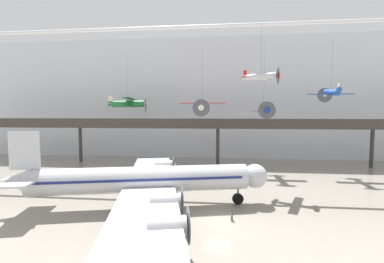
{
  "coord_description": "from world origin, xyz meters",
  "views": [
    {
      "loc": [
        0.12,
        -24.97,
        10.72
      ],
      "look_at": [
        -3.16,
        6.76,
        8.46
      ],
      "focal_mm": 24.0,
      "sensor_mm": 36.0,
      "label": 1
    }
  ],
  "objects": [
    {
      "name": "airliner_silver_main",
      "position": [
        -8.45,
        2.53,
        3.24
      ],
      "size": [
        29.37,
        33.86,
        8.87
      ],
      "rotation": [
        0.0,
        0.0,
        0.23
      ],
      "color": "silver",
      "rests_on": "ground"
    },
    {
      "name": "hangar_back_wall",
      "position": [
        0.0,
        37.8,
        14.32
      ],
      "size": [
        140.0,
        3.0,
        28.64
      ],
      "color": "silver",
      "rests_on": "ground"
    },
    {
      "name": "ceiling_truss_beam",
      "position": [
        0.0,
        14.57,
        23.76
      ],
      "size": [
        120.0,
        0.6,
        0.6
      ],
      "color": "silver"
    },
    {
      "name": "suspended_plane_white_twin",
      "position": [
        7.97,
        21.14,
        11.04
      ],
      "size": [
        8.01,
        6.54,
        13.29
      ],
      "rotation": [
        0.0,
        0.0,
        4.72
      ],
      "color": "silver"
    },
    {
      "name": "suspended_plane_silver_racer",
      "position": [
        5.95,
        11.77,
        15.81
      ],
      "size": [
        5.32,
        6.12,
        8.68
      ],
      "rotation": [
        0.0,
        0.0,
        5.88
      ],
      "color": "silver"
    },
    {
      "name": "suspended_plane_green_biplane",
      "position": [
        -18.81,
        27.46,
        12.76
      ],
      "size": [
        8.24,
        9.98,
        12.29
      ],
      "rotation": [
        0.0,
        0.0,
        0.19
      ],
      "color": "#1E6B33"
    },
    {
      "name": "mezzanine_walkway",
      "position": [
        0.0,
        27.56,
        8.02
      ],
      "size": [
        110.0,
        3.2,
        9.67
      ],
      "color": "#38332D",
      "rests_on": "ground"
    },
    {
      "name": "ground_plane",
      "position": [
        0.0,
        0.0,
        0.0
      ],
      "size": [
        260.0,
        260.0,
        0.0
      ],
      "primitive_type": "plane",
      "color": "gray"
    },
    {
      "name": "info_sign_pedestal",
      "position": [
        1.52,
        0.29,
        0.46
      ],
      "size": [
        0.19,
        0.78,
        1.24
      ],
      "rotation": [
        0.0,
        0.0,
        0.08
      ],
      "color": "#4C4C51",
      "rests_on": "ground"
    },
    {
      "name": "suspended_plane_blue_trainer",
      "position": [
        19.36,
        21.65,
        14.32
      ],
      "size": [
        7.41,
        6.07,
        10.56
      ],
      "rotation": [
        0.0,
        0.0,
        1.56
      ],
      "color": "#1E4CAD"
    },
    {
      "name": "suspended_plane_red_highwing",
      "position": [
        -2.97,
        24.44,
        12.16
      ],
      "size": [
        8.7,
        7.12,
        13.0
      ],
      "rotation": [
        0.0,
        0.0,
        4.7
      ],
      "color": "red"
    }
  ]
}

